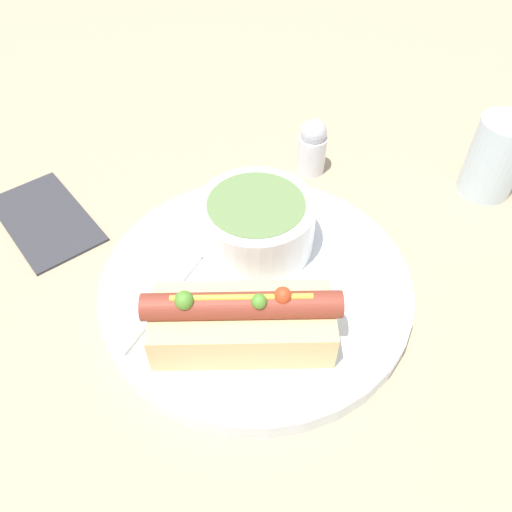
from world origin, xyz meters
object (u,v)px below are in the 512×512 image
object	(u,v)px
hot_dog	(242,321)
spoon	(202,252)
salt_shaker	(310,146)
drinking_glass	(495,157)
soup_bowl	(256,222)

from	to	relation	value
hot_dog	spoon	world-z (taller)	hot_dog
spoon	salt_shaker	size ratio (longest dim) A/B	2.54
drinking_glass	soup_bowl	bearing A→B (deg)	-138.71
drinking_glass	salt_shaker	bearing A→B (deg)	-171.24
spoon	drinking_glass	distance (m)	0.35
spoon	salt_shaker	distance (m)	0.20
soup_bowl	drinking_glass	size ratio (longest dim) A/B	1.24
hot_dog	drinking_glass	world-z (taller)	drinking_glass
hot_dog	soup_bowl	xyz separation A→B (m)	(-0.03, 0.11, 0.00)
soup_bowl	drinking_glass	world-z (taller)	drinking_glass
soup_bowl	salt_shaker	world-z (taller)	soup_bowl
spoon	hot_dog	bearing A→B (deg)	-129.43
soup_bowl	hot_dog	bearing A→B (deg)	-76.58
spoon	drinking_glass	size ratio (longest dim) A/B	1.93
salt_shaker	hot_dog	bearing A→B (deg)	-87.14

